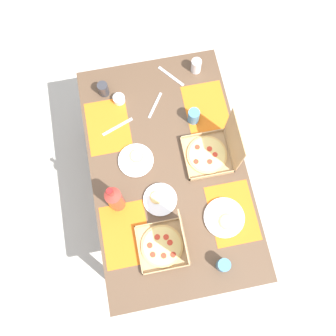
% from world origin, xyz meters
% --- Properties ---
extents(ground_plane, '(6.00, 6.00, 0.00)m').
position_xyz_m(ground_plane, '(0.00, 0.00, 0.00)').
color(ground_plane, beige).
extents(dining_table, '(1.51, 0.93, 0.74)m').
position_xyz_m(dining_table, '(0.00, 0.00, 0.64)').
color(dining_table, '#3F3328').
rests_on(dining_table, ground_plane).
extents(placemat_near_left, '(0.36, 0.26, 0.00)m').
position_xyz_m(placemat_near_left, '(-0.34, -0.31, 0.75)').
color(placemat_near_left, orange).
rests_on(placemat_near_left, dining_table).
extents(placemat_near_right, '(0.36, 0.26, 0.00)m').
position_xyz_m(placemat_near_right, '(0.34, -0.31, 0.75)').
color(placemat_near_right, orange).
rests_on(placemat_near_right, dining_table).
extents(placemat_far_left, '(0.36, 0.26, 0.00)m').
position_xyz_m(placemat_far_left, '(-0.34, 0.31, 0.75)').
color(placemat_far_left, orange).
rests_on(placemat_far_left, dining_table).
extents(placemat_far_right, '(0.36, 0.26, 0.00)m').
position_xyz_m(placemat_far_right, '(0.34, 0.31, 0.75)').
color(placemat_far_right, orange).
rests_on(placemat_far_right, dining_table).
extents(pizza_box_corner_right, '(0.28, 0.29, 0.31)m').
position_xyz_m(pizza_box_corner_right, '(-0.03, 0.28, 0.79)').
color(pizza_box_corner_right, tan).
rests_on(pizza_box_corner_right, dining_table).
extents(pizza_box_center, '(0.27, 0.27, 0.30)m').
position_xyz_m(pizza_box_center, '(0.44, -0.09, 0.79)').
color(pizza_box_center, tan).
rests_on(pizza_box_center, dining_table).
extents(plate_far_left, '(0.20, 0.20, 0.03)m').
position_xyz_m(plate_far_left, '(0.18, -0.08, 0.75)').
color(plate_far_left, white).
rests_on(plate_far_left, dining_table).
extents(plate_middle, '(0.23, 0.23, 0.03)m').
position_xyz_m(plate_middle, '(0.36, 0.26, 0.75)').
color(plate_middle, white).
rests_on(plate_middle, dining_table).
extents(plate_near_left, '(0.21, 0.21, 0.03)m').
position_xyz_m(plate_near_left, '(-0.08, -0.18, 0.75)').
color(plate_near_left, white).
rests_on(plate_near_left, dining_table).
extents(soda_bottle, '(0.09, 0.09, 0.32)m').
position_xyz_m(soda_bottle, '(0.16, -0.33, 0.88)').
color(soda_bottle, '#B2382D').
rests_on(soda_bottle, dining_table).
extents(cup_spare, '(0.07, 0.07, 0.09)m').
position_xyz_m(cup_spare, '(-0.57, -0.30, 0.79)').
color(cup_spare, '#333338').
rests_on(cup_spare, dining_table).
extents(cup_clear_left, '(0.06, 0.06, 0.10)m').
position_xyz_m(cup_clear_left, '(-0.62, 0.31, 0.79)').
color(cup_clear_left, silver).
rests_on(cup_clear_left, dining_table).
extents(cup_red, '(0.07, 0.07, 0.11)m').
position_xyz_m(cup_red, '(-0.28, 0.21, 0.80)').
color(cup_red, teal).
rests_on(cup_red, dining_table).
extents(cup_clear_right, '(0.07, 0.07, 0.10)m').
position_xyz_m(cup_clear_right, '(0.61, 0.18, 0.79)').
color(cup_clear_right, teal).
rests_on(cup_clear_right, dining_table).
extents(condiment_bowl, '(0.07, 0.07, 0.04)m').
position_xyz_m(condiment_bowl, '(-0.50, -0.22, 0.77)').
color(condiment_bowl, white).
rests_on(condiment_bowl, dining_table).
extents(fork_by_near_left, '(0.17, 0.12, 0.00)m').
position_xyz_m(fork_by_near_left, '(-0.42, -0.00, 0.75)').
color(fork_by_near_left, '#B7B7BC').
rests_on(fork_by_near_left, dining_table).
extents(knife_by_far_right, '(0.18, 0.15, 0.00)m').
position_xyz_m(knife_by_far_right, '(-0.61, 0.14, 0.75)').
color(knife_by_far_right, '#B7B7BC').
rests_on(knife_by_far_right, dining_table).
extents(knife_by_near_right, '(0.09, 0.20, 0.00)m').
position_xyz_m(knife_by_near_right, '(-0.32, -0.26, 0.75)').
color(knife_by_near_right, '#B7B7BC').
rests_on(knife_by_near_right, dining_table).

